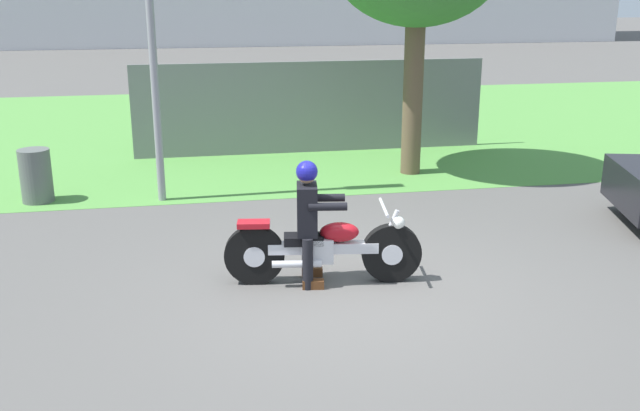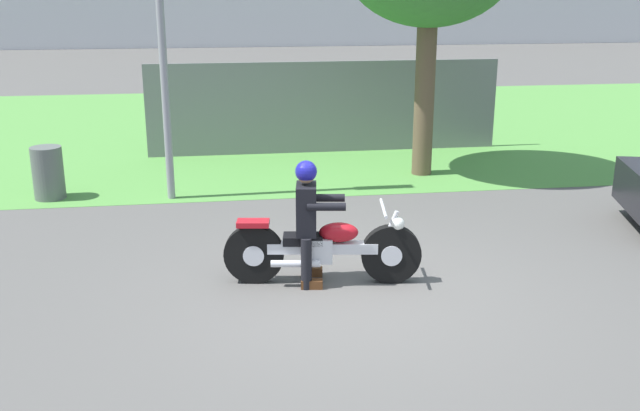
% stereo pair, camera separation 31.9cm
% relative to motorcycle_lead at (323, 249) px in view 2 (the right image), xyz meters
% --- Properties ---
extents(ground, '(120.00, 120.00, 0.00)m').
position_rel_motorcycle_lead_xyz_m(ground, '(0.27, -0.45, -0.41)').
color(ground, '#565451').
extents(grass_verge, '(60.00, 12.00, 0.01)m').
position_rel_motorcycle_lead_xyz_m(grass_verge, '(0.27, 9.39, -0.40)').
color(grass_verge, '#549342').
rests_on(grass_verge, ground).
extents(motorcycle_lead, '(2.22, 0.66, 0.90)m').
position_rel_motorcycle_lead_xyz_m(motorcycle_lead, '(0.00, 0.00, 0.00)').
color(motorcycle_lead, black).
rests_on(motorcycle_lead, ground).
extents(rider_lead, '(0.59, 0.51, 1.42)m').
position_rel_motorcycle_lead_xyz_m(rider_lead, '(-0.17, 0.03, 0.42)').
color(rider_lead, black).
rests_on(rider_lead, ground).
extents(trash_can, '(0.48, 0.48, 0.83)m').
position_rel_motorcycle_lead_xyz_m(trash_can, '(-3.77, 3.94, 0.01)').
color(trash_can, '#595E5B').
rests_on(trash_can, ground).
extents(fence_segment, '(7.00, 0.06, 1.80)m').
position_rel_motorcycle_lead_xyz_m(fence_segment, '(1.03, 6.62, 0.49)').
color(fence_segment, slate).
rests_on(fence_segment, ground).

